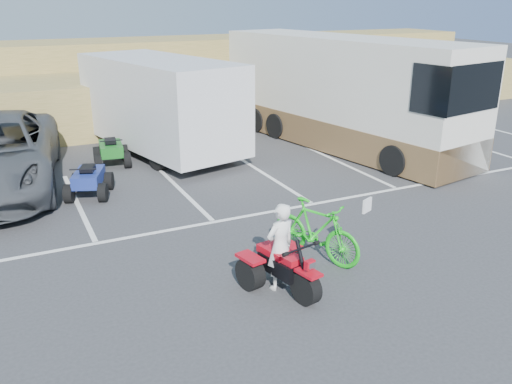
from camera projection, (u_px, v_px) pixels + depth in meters
name	position (u px, v px, depth m)	size (l,w,h in m)	color
ground	(259.00, 265.00, 10.63)	(100.00, 100.00, 0.00)	#353537
parking_stripes	(221.00, 194.00, 14.43)	(28.00, 5.16, 0.01)	white
grass_embankment	(102.00, 84.00, 23.28)	(40.00, 8.50, 3.10)	olive
red_trike_atv	(285.00, 290.00, 9.71)	(1.18, 1.57, 1.02)	#B10A17
rider	(280.00, 247.00, 9.55)	(0.59, 0.39, 1.62)	white
green_dirt_bike	(316.00, 230.00, 10.70)	(0.58, 2.05, 1.23)	#14BF19
cargo_trailer	(160.00, 103.00, 17.84)	(4.14, 7.09, 3.10)	silver
rv_motorhome	(341.00, 100.00, 18.85)	(4.39, 10.48, 3.66)	silver
quad_atv_blue	(91.00, 196.00, 14.34)	(1.06, 1.41, 0.92)	navy
quad_atv_green	(112.00, 165.00, 17.00)	(1.07, 1.43, 0.93)	#16601B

